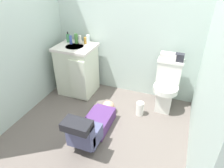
{
  "coord_description": "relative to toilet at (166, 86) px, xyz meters",
  "views": [
    {
      "loc": [
        0.9,
        -1.87,
        1.94
      ],
      "look_at": [
        0.01,
        0.45,
        0.45
      ],
      "focal_mm": 32.8,
      "sensor_mm": 36.0,
      "label": 1
    }
  ],
  "objects": [
    {
      "name": "wall_left",
      "position": [
        -1.92,
        -0.8,
        0.83
      ],
      "size": [
        0.08,
        2.13,
        2.4
      ],
      "primitive_type": "cube",
      "color": "#B3C6BD",
      "rests_on": "ground_plane"
    },
    {
      "name": "wall_back",
      "position": [
        -0.74,
        0.3,
        0.83
      ],
      "size": [
        2.44,
        0.08,
        2.4
      ],
      "primitive_type": "cube",
      "color": "#B3C6BD",
      "rests_on": "ground_plane"
    },
    {
      "name": "bottle_blue",
      "position": [
        -1.55,
        0.0,
        0.52
      ],
      "size": [
        0.04,
        0.04,
        0.13
      ],
      "primitive_type": "cylinder",
      "color": "#465EBF",
      "rests_on": "vanity_cabinet"
    },
    {
      "name": "soap_dispenser",
      "position": [
        -1.63,
        0.06,
        0.52
      ],
      "size": [
        0.06,
        0.06,
        0.17
      ],
      "color": "#4A9461",
      "rests_on": "vanity_cabinet"
    },
    {
      "name": "bottle_green",
      "position": [
        -1.48,
        0.05,
        0.53
      ],
      "size": [
        0.05,
        0.05,
        0.16
      ],
      "primitive_type": "cylinder",
      "color": "#529846",
      "rests_on": "vanity_cabinet"
    },
    {
      "name": "paper_towel_roll",
      "position": [
        -0.3,
        -0.32,
        -0.26
      ],
      "size": [
        0.11,
        0.11,
        0.21
      ],
      "primitive_type": "cylinder",
      "color": "white",
      "rests_on": "ground_plane"
    },
    {
      "name": "tissue_box",
      "position": [
        -0.05,
        0.09,
        0.43
      ],
      "size": [
        0.22,
        0.11,
        0.1
      ],
      "primitive_type": "cube",
      "color": "silver",
      "rests_on": "toilet"
    },
    {
      "name": "toiletry_bag",
      "position": [
        0.1,
        0.09,
        0.44
      ],
      "size": [
        0.12,
        0.09,
        0.11
      ],
      "primitive_type": "cube",
      "color": "#26262D",
      "rests_on": "toilet"
    },
    {
      "name": "vanity_cabinet",
      "position": [
        -1.44,
        -0.06,
        0.05
      ],
      "size": [
        0.6,
        0.53,
        0.82
      ],
      "color": "silver",
      "rests_on": "ground_plane"
    },
    {
      "name": "ground_plane",
      "position": [
        -0.74,
        -0.8,
        -0.39
      ],
      "size": [
        2.78,
        3.13,
        0.04
      ],
      "primitive_type": "cube",
      "color": "#655B55"
    },
    {
      "name": "person_plumber",
      "position": [
        -0.76,
        -0.94,
        -0.19
      ],
      "size": [
        0.39,
        1.06,
        0.52
      ],
      "color": "#512D6B",
      "rests_on": "ground_plane"
    },
    {
      "name": "bottle_amber",
      "position": [
        -1.34,
        0.09,
        0.5
      ],
      "size": [
        0.05,
        0.05,
        0.1
      ],
      "primitive_type": "cylinder",
      "color": "gold",
      "rests_on": "vanity_cabinet"
    },
    {
      "name": "faucet",
      "position": [
        -1.44,
        0.08,
        0.5
      ],
      "size": [
        0.02,
        0.02,
        0.1
      ],
      "primitive_type": "cylinder",
      "color": "silver",
      "rests_on": "vanity_cabinet"
    },
    {
      "name": "toilet",
      "position": [
        0.0,
        0.0,
        0.0
      ],
      "size": [
        0.36,
        0.46,
        0.75
      ],
      "color": "silver",
      "rests_on": "ground_plane"
    },
    {
      "name": "wall_right",
      "position": [
        0.44,
        -0.8,
        0.83
      ],
      "size": [
        0.08,
        2.13,
        2.4
      ],
      "primitive_type": "cube",
      "color": "#B3C6BD",
      "rests_on": "ground_plane"
    },
    {
      "name": "bottle_clear",
      "position": [
        -1.27,
        0.04,
        0.53
      ],
      "size": [
        0.05,
        0.05,
        0.16
      ],
      "primitive_type": "cylinder",
      "color": "silver",
      "rests_on": "vanity_cabinet"
    },
    {
      "name": "bottle_white",
      "position": [
        -1.41,
        0.05,
        0.52
      ],
      "size": [
        0.05,
        0.05,
        0.14
      ],
      "primitive_type": "cylinder",
      "color": "white",
      "rests_on": "vanity_cabinet"
    }
  ]
}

